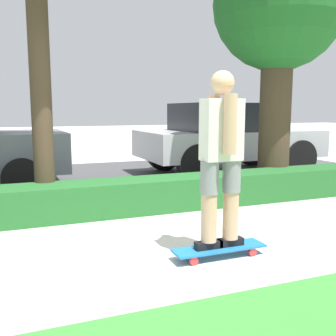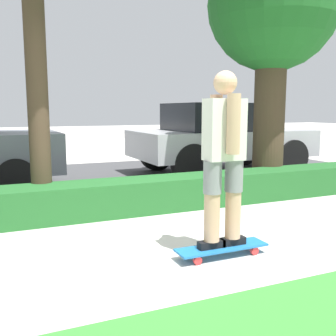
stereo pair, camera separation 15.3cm
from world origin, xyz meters
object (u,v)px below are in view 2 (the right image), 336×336
tree_mid (273,12)px  parked_car_middle (220,136)px  skater_person (224,155)px  skateboard (222,248)px

tree_mid → parked_car_middle: bearing=82.7°
skater_person → parked_car_middle: 5.04m
skateboard → parked_car_middle: size_ratio=0.24×
skateboard → skater_person: 0.88m
tree_mid → parked_car_middle: tree_mid is taller
tree_mid → parked_car_middle: (0.25, 1.99, -2.14)m
tree_mid → skater_person: bearing=-134.6°
skater_person → tree_mid: bearing=45.4°
skateboard → skater_person: bearing=-90.0°
skater_person → parked_car_middle: bearing=59.4°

